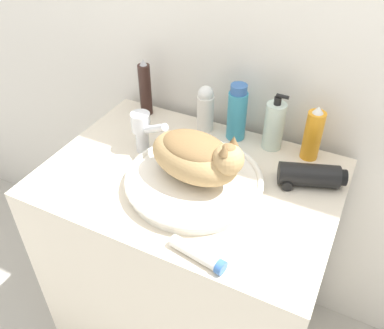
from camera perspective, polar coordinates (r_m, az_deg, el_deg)
wall_back at (r=1.39m, az=7.01°, el=18.81°), size 8.00×0.05×2.40m
vanity_counter at (r=1.56m, az=-0.26°, el=-13.63°), size 0.90×0.64×0.85m
sink_basin at (r=1.20m, az=0.30°, el=-2.28°), size 0.41×0.41×0.05m
cat at (r=1.14m, az=0.71°, el=1.31°), size 0.30×0.28×0.17m
faucet at (r=1.32m, az=-6.85°, el=4.93°), size 0.16×0.09×0.16m
mouthwash_bottle at (r=1.39m, az=6.34°, el=7.21°), size 0.07×0.07×0.20m
lotion_bottle_white at (r=1.43m, az=1.89°, el=7.88°), size 0.06×0.06×0.17m
spray_bottle_trigger at (r=1.34m, az=16.61°, el=4.05°), size 0.06×0.06×0.19m
soap_pump_bottle at (r=1.36m, az=11.45°, el=5.38°), size 0.07×0.07×0.20m
hairspray_can_black at (r=1.53m, az=-6.58°, el=10.50°), size 0.04×0.04×0.22m
cream_tube at (r=1.02m, az=0.88°, el=-12.50°), size 0.16×0.06×0.04m
hair_dryer at (r=1.26m, az=16.00°, el=-1.49°), size 0.21×0.13×0.07m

